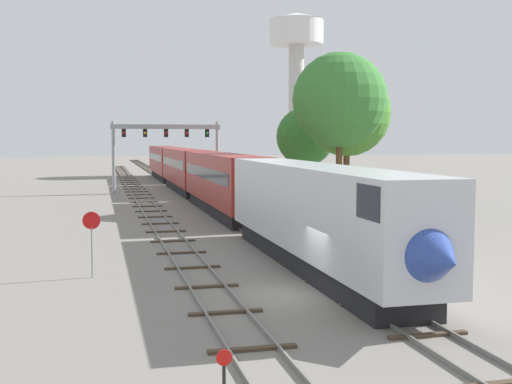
{
  "coord_description": "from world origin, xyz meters",
  "views": [
    {
      "loc": [
        -7.69,
        -23.53,
        6.04
      ],
      "look_at": [
        1.0,
        12.0,
        3.0
      ],
      "focal_mm": 45.52,
      "sensor_mm": 36.0,
      "label": 1
    }
  ],
  "objects_px": {
    "signal_gantry": "(166,140)",
    "trackside_tree_left": "(306,137)",
    "passenger_train": "(200,174)",
    "water_tower": "(296,49)",
    "stop_sign": "(92,235)",
    "trackside_tree_mid": "(347,113)",
    "trackside_tree_right": "(340,100)"
  },
  "relations": [
    {
      "from": "water_tower",
      "to": "trackside_tree_right",
      "type": "bearing_deg",
      "value": -103.48
    },
    {
      "from": "stop_sign",
      "to": "passenger_train",
      "type": "bearing_deg",
      "value": 73.54
    },
    {
      "from": "trackside_tree_mid",
      "to": "trackside_tree_right",
      "type": "xyz_separation_m",
      "value": [
        -1.46,
        -1.99,
        0.99
      ]
    },
    {
      "from": "trackside_tree_mid",
      "to": "trackside_tree_right",
      "type": "height_order",
      "value": "trackside_tree_right"
    },
    {
      "from": "passenger_train",
      "to": "trackside_tree_right",
      "type": "height_order",
      "value": "trackside_tree_right"
    },
    {
      "from": "water_tower",
      "to": "trackside_tree_right",
      "type": "height_order",
      "value": "water_tower"
    },
    {
      "from": "stop_sign",
      "to": "trackside_tree_right",
      "type": "bearing_deg",
      "value": 48.92
    },
    {
      "from": "water_tower",
      "to": "stop_sign",
      "type": "relative_size",
      "value": 9.4
    },
    {
      "from": "passenger_train",
      "to": "trackside_tree_left",
      "type": "relative_size",
      "value": 9.84
    },
    {
      "from": "stop_sign",
      "to": "trackside_tree_left",
      "type": "bearing_deg",
      "value": 58.8
    },
    {
      "from": "trackside_tree_mid",
      "to": "trackside_tree_left",
      "type": "bearing_deg",
      "value": 94.46
    },
    {
      "from": "trackside_tree_left",
      "to": "signal_gantry",
      "type": "bearing_deg",
      "value": 145.73
    },
    {
      "from": "water_tower",
      "to": "trackside_tree_right",
      "type": "xyz_separation_m",
      "value": [
        -12.99,
        -54.22,
        -11.77
      ]
    },
    {
      "from": "stop_sign",
      "to": "trackside_tree_mid",
      "type": "height_order",
      "value": "trackside_tree_mid"
    },
    {
      "from": "signal_gantry",
      "to": "water_tower",
      "type": "xyz_separation_m",
      "value": [
        25.54,
        33.74,
        15.2
      ]
    },
    {
      "from": "signal_gantry",
      "to": "trackside_tree_mid",
      "type": "relative_size",
      "value": 1.0
    },
    {
      "from": "water_tower",
      "to": "stop_sign",
      "type": "distance_m",
      "value": 86.49
    },
    {
      "from": "trackside_tree_left",
      "to": "trackside_tree_right",
      "type": "height_order",
      "value": "trackside_tree_right"
    },
    {
      "from": "passenger_train",
      "to": "trackside_tree_left",
      "type": "height_order",
      "value": "trackside_tree_left"
    },
    {
      "from": "passenger_train",
      "to": "trackside_tree_left",
      "type": "bearing_deg",
      "value": 4.44
    },
    {
      "from": "water_tower",
      "to": "trackside_tree_right",
      "type": "distance_m",
      "value": 56.98
    },
    {
      "from": "passenger_train",
      "to": "signal_gantry",
      "type": "relative_size",
      "value": 7.48
    },
    {
      "from": "signal_gantry",
      "to": "trackside_tree_mid",
      "type": "bearing_deg",
      "value": -52.84
    },
    {
      "from": "stop_sign",
      "to": "trackside_tree_right",
      "type": "distance_m",
      "value": 31.76
    },
    {
      "from": "signal_gantry",
      "to": "trackside_tree_left",
      "type": "xyz_separation_m",
      "value": [
        13.27,
        -9.04,
        0.36
      ]
    },
    {
      "from": "water_tower",
      "to": "stop_sign",
      "type": "xyz_separation_m",
      "value": [
        -33.29,
        -77.5,
        -19.15
      ]
    },
    {
      "from": "signal_gantry",
      "to": "trackside_tree_left",
      "type": "relative_size",
      "value": 1.31
    },
    {
      "from": "water_tower",
      "to": "trackside_tree_left",
      "type": "height_order",
      "value": "water_tower"
    },
    {
      "from": "passenger_train",
      "to": "trackside_tree_right",
      "type": "relative_size",
      "value": 6.81
    },
    {
      "from": "stop_sign",
      "to": "trackside_tree_right",
      "type": "height_order",
      "value": "trackside_tree_right"
    },
    {
      "from": "signal_gantry",
      "to": "trackside_tree_mid",
      "type": "height_order",
      "value": "trackside_tree_mid"
    },
    {
      "from": "passenger_train",
      "to": "signal_gantry",
      "type": "distance_m",
      "value": 10.65
    }
  ]
}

